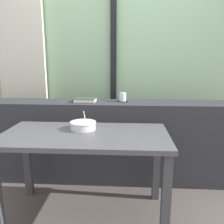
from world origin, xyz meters
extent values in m
plane|color=#564C47|center=(0.00, 0.00, 0.00)|extent=(8.00, 8.00, 0.00)
cube|color=#9EC699|center=(0.00, 1.19, 1.40)|extent=(4.80, 0.08, 2.80)
cube|color=beige|center=(-1.03, 1.09, 1.25)|extent=(0.56, 0.06, 2.50)
cube|color=black|center=(0.07, 1.12, 1.30)|extent=(0.07, 0.05, 2.60)
cube|color=#2D2D33|center=(0.00, 0.55, 0.41)|extent=(2.80, 0.35, 0.82)
cube|color=#414145|center=(0.50, -0.34, 0.33)|extent=(0.06, 0.06, 0.66)
cube|color=#414145|center=(-0.66, 0.20, 0.33)|extent=(0.06, 0.06, 0.66)
cube|color=#414145|center=(0.50, 0.20, 0.33)|extent=(0.06, 0.06, 0.66)
cube|color=#4C4C51|center=(-0.08, -0.07, 0.67)|extent=(1.26, 0.64, 0.03)
cube|color=black|center=(0.20, 0.59, 0.83)|extent=(0.10, 0.10, 0.00)
cylinder|color=white|center=(0.20, 0.59, 0.87)|extent=(0.07, 0.07, 0.09)
cylinder|color=#BC3D51|center=(0.20, 0.59, 0.86)|extent=(0.06, 0.06, 0.05)
cube|color=#334233|center=(-0.18, 0.54, 0.82)|extent=(0.22, 0.17, 0.00)
cube|color=silver|center=(-0.18, 0.54, 0.84)|extent=(0.21, 0.16, 0.03)
cube|color=#334233|center=(-0.18, 0.54, 0.86)|extent=(0.22, 0.17, 0.00)
cube|color=#334233|center=(-0.28, 0.54, 0.84)|extent=(0.01, 0.16, 0.04)
cylinder|color=silver|center=(-0.11, 0.03, 0.72)|extent=(0.20, 0.20, 0.06)
cylinder|color=silver|center=(-0.11, 0.03, 0.75)|extent=(0.21, 0.21, 0.01)
cylinder|color=tan|center=(-0.11, 0.03, 0.71)|extent=(0.17, 0.17, 0.04)
cylinder|color=silver|center=(-0.10, 0.06, 0.77)|extent=(0.01, 0.10, 0.15)
ellipsoid|color=silver|center=(-0.10, 0.08, 0.72)|extent=(0.03, 0.05, 0.01)
camera|label=1|loc=(0.24, -1.78, 1.24)|focal=38.37mm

